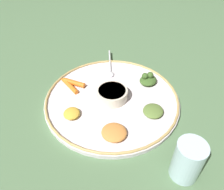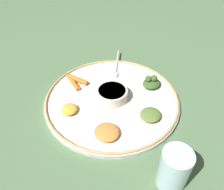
% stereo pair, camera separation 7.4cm
% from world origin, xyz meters
% --- Properties ---
extents(ground_plane, '(2.40, 2.40, 0.00)m').
position_xyz_m(ground_plane, '(0.00, 0.00, 0.00)').
color(ground_plane, '#4C6B47').
extents(platter, '(0.44, 0.44, 0.01)m').
position_xyz_m(platter, '(0.00, 0.00, 0.01)').
color(platter, silver).
rests_on(platter, ground_plane).
extents(platter_rim, '(0.44, 0.44, 0.01)m').
position_xyz_m(platter_rim, '(0.00, 0.00, 0.02)').
color(platter_rim, tan).
rests_on(platter_rim, platter).
extents(center_bowl, '(0.10, 0.10, 0.04)m').
position_xyz_m(center_bowl, '(0.00, 0.00, 0.03)').
color(center_bowl, beige).
rests_on(center_bowl, platter).
extents(spoon, '(0.18, 0.08, 0.01)m').
position_xyz_m(spoon, '(0.16, 0.07, 0.02)').
color(spoon, silver).
rests_on(spoon, platter).
extents(greens_pile, '(0.08, 0.08, 0.04)m').
position_xyz_m(greens_pile, '(0.12, -0.09, 0.03)').
color(greens_pile, '#385623').
rests_on(greens_pile, platter).
extents(carrot_near_spoon, '(0.02, 0.10, 0.02)m').
position_xyz_m(carrot_near_spoon, '(0.02, 0.16, 0.02)').
color(carrot_near_spoon, orange).
rests_on(carrot_near_spoon, platter).
extents(carrot_outer, '(0.06, 0.09, 0.02)m').
position_xyz_m(carrot_outer, '(0.00, 0.16, 0.02)').
color(carrot_outer, orange).
rests_on(carrot_outer, platter).
extents(mound_squash, '(0.07, 0.08, 0.02)m').
position_xyz_m(mound_squash, '(-0.14, -0.06, 0.02)').
color(mound_squash, '#C67A38').
rests_on(mound_squash, platter).
extents(mound_lentil_yellow, '(0.06, 0.06, 0.02)m').
position_xyz_m(mound_lentil_yellow, '(-0.11, 0.09, 0.02)').
color(mound_lentil_yellow, gold).
rests_on(mound_lentil_yellow, platter).
extents(mound_collards, '(0.08, 0.08, 0.02)m').
position_xyz_m(mound_collards, '(-0.02, -0.14, 0.02)').
color(mound_collards, '#567033').
rests_on(mound_collards, platter).
extents(drinking_glass, '(0.07, 0.07, 0.11)m').
position_xyz_m(drinking_glass, '(-0.18, -0.26, 0.05)').
color(drinking_glass, silver).
rests_on(drinking_glass, ground_plane).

